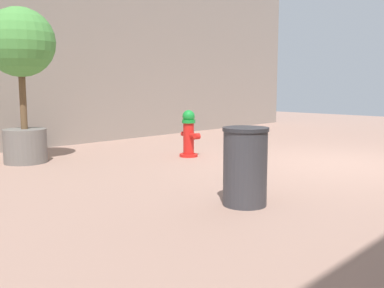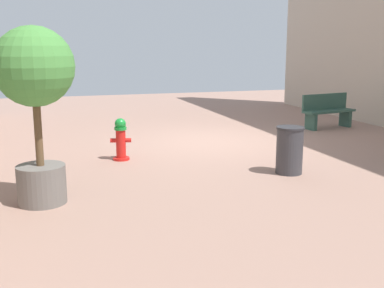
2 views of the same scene
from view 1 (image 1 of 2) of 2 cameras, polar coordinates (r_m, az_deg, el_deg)
The scene contains 4 objects.
ground_plane at distance 7.80m, azimuth 18.61°, elevation -2.46°, with size 23.40×23.40×0.00m, color #9E7A6B.
fire_hydrant at distance 8.12m, azimuth -0.40°, elevation 1.36°, with size 0.43×0.40×0.85m.
planter_tree at distance 7.95m, azimuth -21.03°, elevation 10.01°, with size 1.13×1.13×2.56m.
trash_bin at distance 4.88m, azimuth 6.80°, elevation -2.86°, with size 0.50×0.50×0.86m.
Camera 1 is at (-3.20, 7.00, 1.31)m, focal length 41.71 mm.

